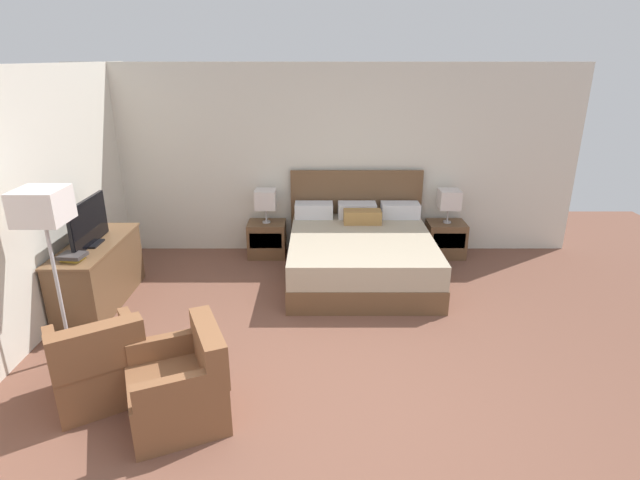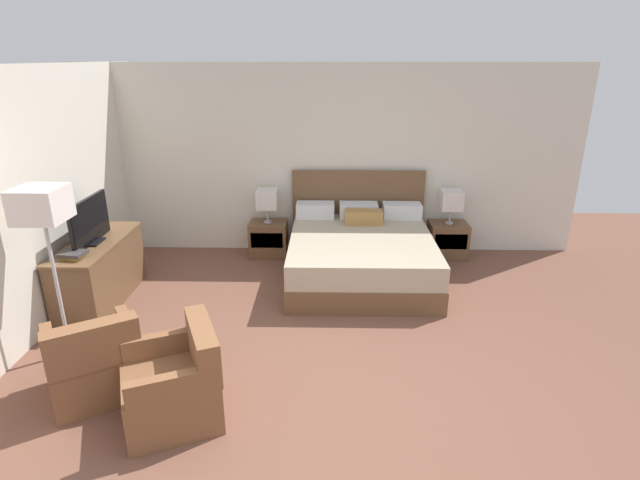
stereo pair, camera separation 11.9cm
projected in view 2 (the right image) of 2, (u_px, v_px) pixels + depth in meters
name	position (u px, v px, depth m)	size (l,w,h in m)	color
ground_plane	(325.00, 424.00, 3.81)	(11.17, 11.17, 0.00)	brown
wall_back	(329.00, 161.00, 6.88)	(6.91, 0.06, 2.58)	silver
wall_left	(34.00, 203.00, 4.89)	(0.06, 5.52, 2.58)	silver
bed	(361.00, 253.00, 6.28)	(1.83, 1.99, 1.18)	brown
nightstand_left	(269.00, 239.00, 6.98)	(0.52, 0.41, 0.49)	brown
nightstand_right	(447.00, 240.00, 6.94)	(0.52, 0.41, 0.49)	brown
table_lamp_left	(267.00, 199.00, 6.79)	(0.28, 0.28, 0.46)	#B7B7BC
table_lamp_right	(451.00, 200.00, 6.74)	(0.28, 0.28, 0.46)	#B7B7BC
dresser	(100.00, 270.00, 5.63)	(0.52, 1.44, 0.72)	brown
tv	(90.00, 222.00, 5.39)	(0.18, 0.84, 0.50)	black
book_red_cover	(73.00, 257.00, 5.05)	(0.19, 0.14, 0.03)	gold
book_blue_cover	(73.00, 254.00, 5.03)	(0.24, 0.20, 0.04)	#383333
armchair_by_window	(95.00, 364.00, 4.07)	(0.94, 0.94, 0.76)	brown
armchair_companion	(176.00, 385.00, 3.80)	(0.90, 0.89, 0.76)	brown
floor_lamp	(42.00, 213.00, 4.24)	(0.39, 0.39, 1.62)	#B7B7BC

